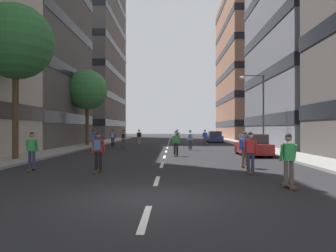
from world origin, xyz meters
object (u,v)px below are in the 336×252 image
object	(u,v)px
skater_8	(245,147)
skater_7	(251,150)
streetlamp_right	(259,103)
skater_6	(124,138)
skater_9	(32,149)
skater_4	(205,136)
parked_car_mid	(215,137)
skater_0	(177,136)
skater_13	(190,139)
skater_1	(94,140)
skater_10	(123,137)
skater_12	(98,149)
parked_car_near	(253,146)
skater_3	(113,137)
skater_11	(176,142)
street_tree_mid	(16,42)
skater_2	(289,158)
skater_5	(139,136)
street_tree_near	(87,90)

from	to	relation	value
skater_8	skater_7	bearing A→B (deg)	-95.48
streetlamp_right	skater_7	bearing A→B (deg)	-106.00
skater_6	skater_9	distance (m)	16.46
skater_7	skater_4	bearing A→B (deg)	89.28
parked_car_mid	skater_9	distance (m)	31.90
skater_0	skater_13	xyz separation A→B (m)	(1.02, -10.75, 0.00)
skater_1	skater_8	size ratio (longest dim) A/B	1.00
skater_8	skater_9	distance (m)	10.09
streetlamp_right	skater_1	size ratio (longest dim) A/B	3.65
skater_10	skater_12	bearing A→B (deg)	-84.07
parked_car_near	skater_3	world-z (taller)	skater_3
streetlamp_right	skater_9	xyz separation A→B (m)	(-14.02, -13.73, -3.15)
streetlamp_right	skater_8	distance (m)	13.60
skater_9	skater_11	xyz separation A→B (m)	(6.70, 7.72, 0.03)
parked_car_near	street_tree_mid	world-z (taller)	street_tree_mid
skater_2	skater_9	bearing A→B (deg)	157.61
streetlamp_right	skater_13	world-z (taller)	streetlamp_right
skater_6	skater_11	world-z (taller)	same
skater_10	skater_12	distance (m)	22.24
street_tree_mid	skater_3	xyz separation A→B (m)	(3.10, 14.29, -6.03)
street_tree_mid	skater_7	bearing A→B (deg)	-21.70
streetlamp_right	skater_5	size ratio (longest dim) A/B	3.65
skater_4	skater_12	distance (m)	24.27
skater_1	skater_3	world-z (taller)	same
street_tree_mid	street_tree_near	bearing A→B (deg)	90.00
skater_4	skater_6	world-z (taller)	same
skater_3	skater_10	world-z (taller)	same
skater_3	skater_8	world-z (taller)	same
street_tree_near	skater_8	bearing A→B (deg)	-56.09
parked_car_near	skater_4	world-z (taller)	skater_4
parked_car_near	skater_13	distance (m)	7.24
parked_car_mid	skater_0	size ratio (longest dim) A/B	2.47
skater_4	skater_9	distance (m)	24.83
parked_car_mid	skater_11	xyz separation A→B (m)	(-5.41, -21.78, 0.32)
skater_4	skater_10	bearing A→B (deg)	-173.00
parked_car_near	skater_7	xyz separation A→B (m)	(-2.27, -8.99, 0.29)
parked_car_mid	skater_7	bearing A→B (deg)	-94.27
street_tree_near	skater_4	xyz separation A→B (m)	(12.96, 2.44, -5.10)
skater_2	skater_3	distance (m)	24.84
street_tree_near	skater_8	distance (m)	23.59
streetlamp_right	street_tree_near	bearing A→B (deg)	158.91
streetlamp_right	skater_12	distance (m)	18.21
skater_4	skater_5	bearing A→B (deg)	172.90
street_tree_near	skater_5	world-z (taller)	street_tree_near
parked_car_mid	skater_1	bearing A→B (deg)	-122.96
skater_8	skater_13	world-z (taller)	same
skater_2	skater_9	world-z (taller)	same
skater_4	skater_13	size ratio (longest dim) A/B	1.00
street_tree_near	skater_13	world-z (taller)	street_tree_near
street_tree_mid	skater_8	xyz separation A→B (m)	(12.85, -3.11, -6.03)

